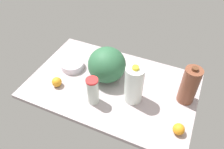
{
  "coord_description": "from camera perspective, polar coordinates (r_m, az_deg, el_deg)",
  "views": [
    {
      "loc": [
        -45.05,
        100.98,
        118.01
      ],
      "look_at": [
        0.0,
        0.0,
        13.0
      ],
      "focal_mm": 35.0,
      "sensor_mm": 36.0,
      "label": 1
    }
  ],
  "objects": [
    {
      "name": "milk_jug",
      "position": [
        1.41,
        5.75,
        -2.61
      ],
      "size": [
        12.19,
        12.19,
        29.17
      ],
      "color": "white",
      "rests_on": "countertop"
    },
    {
      "name": "chocolate_milk_jug",
      "position": [
        1.48,
        19.53,
        -2.74
      ],
      "size": [
        11.04,
        11.04,
        28.97
      ],
      "color": "brown",
      "rests_on": "countertop"
    },
    {
      "name": "tumbler_cup",
      "position": [
        1.42,
        -5.03,
        -4.27
      ],
      "size": [
        7.97,
        7.97,
        20.4
      ],
      "color": "silver",
      "rests_on": "countertop"
    },
    {
      "name": "mixing_bowl",
      "position": [
        1.74,
        -10.33,
        2.47
      ],
      "size": [
        17.83,
        17.83,
        5.38
      ],
      "primitive_type": "cylinder",
      "color": "silver",
      "rests_on": "countertop"
    },
    {
      "name": "watermelon",
      "position": [
        1.56,
        -1.35,
        2.56
      ],
      "size": [
        27.29,
        27.29,
        25.39
      ],
      "primitive_type": "ellipsoid",
      "color": "#2D633F",
      "rests_on": "countertop"
    },
    {
      "name": "countertop",
      "position": [
        1.61,
        -0.0,
        -2.98
      ],
      "size": [
        120.0,
        76.0,
        3.0
      ],
      "primitive_type": "cube",
      "color": "#AA9BA0",
      "rests_on": "ground"
    },
    {
      "name": "orange_far_back",
      "position": [
        1.38,
        17.03,
        -13.49
      ],
      "size": [
        7.01,
        7.01,
        7.01
      ],
      "primitive_type": "sphere",
      "color": "orange",
      "rests_on": "countertop"
    },
    {
      "name": "orange_beside_bowl",
      "position": [
        1.61,
        -14.23,
        -1.9
      ],
      "size": [
        7.09,
        7.09,
        7.09
      ],
      "primitive_type": "sphere",
      "color": "orange",
      "rests_on": "countertop"
    }
  ]
}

